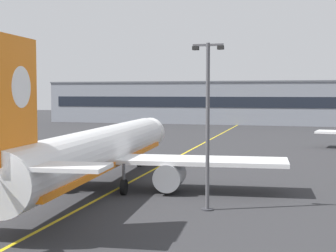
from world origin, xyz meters
The scene contains 6 objects.
ground_plane centered at (0.00, 0.00, 0.00)m, with size 400.00×400.00×0.00m, color #2D2D30.
taxiway_centreline centered at (0.00, 30.00, 0.00)m, with size 0.30×180.00×0.01m, color yellow.
airliner_foreground centered at (-0.53, 14.73, 3.37)m, with size 32.34×41.50×11.65m.
apron_lamp_post centered at (10.10, 9.69, 6.28)m, with size 2.24×0.90×11.96m.
safety_cone_by_nose_gear centered at (0.59, 31.52, 0.26)m, with size 0.44×0.44×0.55m.
terminal_building centered at (2.17, 114.50, 5.77)m, with size 120.92×12.40×11.52m.
Camera 1 is at (18.20, -26.85, 8.45)m, focal length 56.10 mm.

